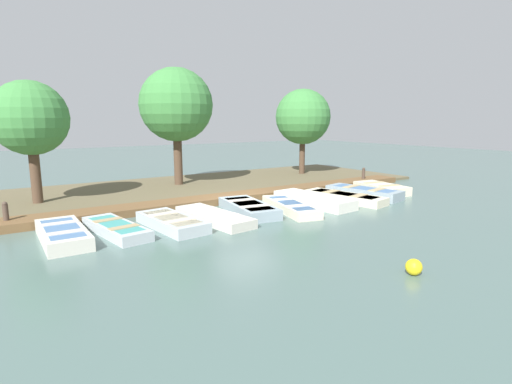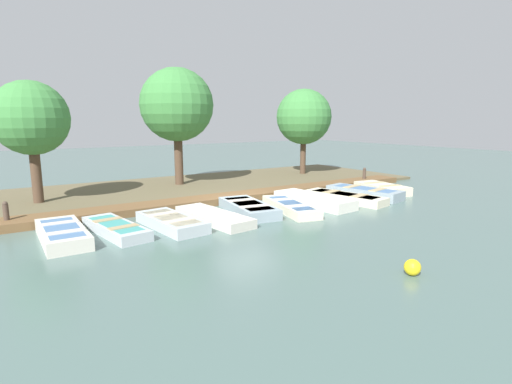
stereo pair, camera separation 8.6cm
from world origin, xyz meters
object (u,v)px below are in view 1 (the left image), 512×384
(rowboat_1, at_px, (116,228))
(rowboat_6, at_px, (314,200))
(rowboat_0, at_px, (63,234))
(buoy, at_px, (414,267))
(rowboat_5, at_px, (290,206))
(park_tree_far_left, at_px, (30,119))
(rowboat_9, at_px, (381,188))
(rowboat_7, at_px, (344,197))
(mooring_post_far, at_px, (363,175))
(rowboat_2, at_px, (172,222))
(park_tree_center, at_px, (303,117))
(rowboat_3, at_px, (214,217))
(park_tree_left, at_px, (176,105))
(mooring_post_near, at_px, (6,215))
(rowboat_4, at_px, (248,208))
(rowboat_8, at_px, (364,192))

(rowboat_1, height_order, rowboat_6, rowboat_6)
(rowboat_0, bearing_deg, buoy, 40.42)
(rowboat_5, bearing_deg, park_tree_far_left, -115.19)
(rowboat_9, bearing_deg, rowboat_1, -81.21)
(rowboat_7, bearing_deg, mooring_post_far, 111.62)
(rowboat_2, height_order, buoy, rowboat_2)
(park_tree_center, bearing_deg, rowboat_3, -54.28)
(rowboat_3, bearing_deg, mooring_post_far, 98.15)
(rowboat_0, relative_size, rowboat_2, 1.00)
(rowboat_1, relative_size, park_tree_left, 0.53)
(rowboat_7, xyz_separation_m, mooring_post_near, (-2.81, -12.16, 0.27))
(rowboat_9, relative_size, buoy, 7.59)
(rowboat_9, bearing_deg, rowboat_6, -77.66)
(park_tree_far_left, bearing_deg, mooring_post_near, -19.75)
(rowboat_5, distance_m, rowboat_6, 1.50)
(rowboat_1, relative_size, rowboat_9, 1.14)
(rowboat_7, bearing_deg, rowboat_2, -101.64)
(rowboat_3, xyz_separation_m, rowboat_9, (-0.45, 9.20, 0.05))
(rowboat_5, height_order, park_tree_left, park_tree_left)
(rowboat_2, height_order, rowboat_4, rowboat_4)
(rowboat_9, distance_m, buoy, 10.55)
(rowboat_8, bearing_deg, rowboat_0, -102.62)
(park_tree_far_left, bearing_deg, rowboat_0, 0.80)
(rowboat_2, distance_m, mooring_post_near, 5.21)
(park_tree_left, relative_size, park_tree_center, 1.14)
(rowboat_6, relative_size, park_tree_far_left, 0.74)
(rowboat_2, bearing_deg, rowboat_6, 84.71)
(mooring_post_near, height_order, mooring_post_far, same)
(park_tree_left, distance_m, park_tree_center, 8.07)
(rowboat_0, xyz_separation_m, mooring_post_near, (-2.39, -1.27, 0.24))
(park_tree_far_left, height_order, park_tree_left, park_tree_left)
(rowboat_4, bearing_deg, park_tree_center, 137.98)
(rowboat_3, relative_size, mooring_post_near, 3.96)
(rowboat_1, xyz_separation_m, rowboat_7, (0.33, 9.43, 0.01))
(rowboat_5, height_order, park_tree_center, park_tree_center)
(rowboat_3, height_order, park_tree_far_left, park_tree_far_left)
(rowboat_3, relative_size, park_tree_center, 0.66)
(rowboat_0, xyz_separation_m, rowboat_1, (0.09, 1.46, -0.04))
(rowboat_3, distance_m, mooring_post_far, 10.97)
(rowboat_8, relative_size, park_tree_left, 0.58)
(rowboat_4, height_order, buoy, rowboat_4)
(rowboat_5, xyz_separation_m, rowboat_6, (-0.32, 1.46, 0.04))
(rowboat_0, height_order, rowboat_1, rowboat_0)
(park_tree_left, bearing_deg, buoy, -1.56)
(rowboat_2, relative_size, mooring_post_near, 3.45)
(rowboat_5, xyz_separation_m, rowboat_8, (-0.38, 4.51, 0.04))
(mooring_post_near, bearing_deg, mooring_post_far, 90.00)
(rowboat_0, relative_size, buoy, 8.28)
(rowboat_1, height_order, mooring_post_far, mooring_post_far)
(buoy, xyz_separation_m, park_tree_center, (-13.84, 8.43, 3.40))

